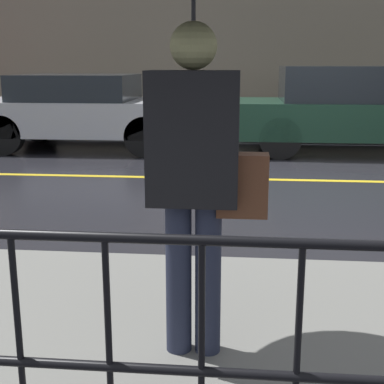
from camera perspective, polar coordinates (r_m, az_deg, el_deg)
The scene contains 7 objects.
ground_plane at distance 7.48m, azimuth 11.86°, elevation 1.22°, with size 80.00×80.00×0.00m, color black.
sidewalk_far at distance 11.69m, azimuth 9.65°, elevation 6.02°, with size 28.00×1.72×0.13m.
lane_marking at distance 7.48m, azimuth 11.86°, elevation 1.25°, with size 25.20×0.12×0.01m.
building_storefront at distance 12.67m, azimuth 9.85°, elevation 19.32°, with size 28.00×0.30×5.75m.
pedestrian at distance 2.49m, azimuth 0.27°, elevation 19.24°, with size 1.14×1.14×2.05m.
car_silver at distance 10.21m, azimuth -11.41°, elevation 8.56°, with size 4.02×1.89×1.37m.
car_dark_green at distance 9.96m, azimuth 16.74°, elevation 8.46°, with size 4.37×1.84×1.52m.
Camera 1 is at (-0.85, -7.27, 1.56)m, focal length 50.00 mm.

